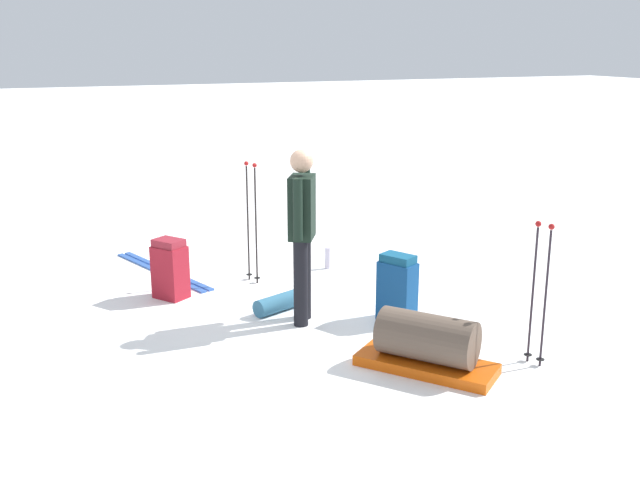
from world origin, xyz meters
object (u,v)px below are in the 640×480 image
(ski_pair_near, at_px, (162,271))
(backpack_bright, at_px, (170,269))
(ski_poles_planted_far, at_px, (540,287))
(thermos_bottle, at_px, (328,258))
(ski_poles_planted_near, at_px, (252,217))
(skier_standing, at_px, (302,227))
(backpack_large_dark, at_px, (397,288))
(sleeping_mat_rolled, at_px, (279,303))
(gear_sled, at_px, (427,345))

(ski_pair_near, xyz_separation_m, backpack_bright, (0.95, -0.08, 0.31))
(ski_poles_planted_far, height_order, thermos_bottle, ski_poles_planted_far)
(ski_poles_planted_near, bearing_deg, skier_standing, 2.86)
(skier_standing, height_order, backpack_large_dark, skier_standing)
(backpack_large_dark, bearing_deg, ski_pair_near, -143.45)
(ski_poles_planted_far, bearing_deg, ski_poles_planted_near, -153.31)
(ski_poles_planted_far, bearing_deg, skier_standing, -138.80)
(thermos_bottle, bearing_deg, backpack_large_dark, -1.48)
(backpack_bright, height_order, ski_poles_planted_near, ski_poles_planted_near)
(sleeping_mat_rolled, bearing_deg, skier_standing, 19.30)
(ski_poles_planted_far, bearing_deg, sleeping_mat_rolled, -141.88)
(gear_sled, xyz_separation_m, sleeping_mat_rolled, (-1.77, -0.68, -0.13))
(skier_standing, bearing_deg, thermos_bottle, 148.60)
(skier_standing, relative_size, gear_sled, 1.43)
(ski_pair_near, height_order, ski_poles_planted_far, ski_poles_planted_far)
(ski_poles_planted_far, xyz_separation_m, gear_sled, (-0.25, -0.91, -0.47))
(ski_pair_near, relative_size, thermos_bottle, 7.36)
(ski_poles_planted_near, height_order, gear_sled, ski_poles_planted_near)
(ski_pair_near, relative_size, gear_sled, 1.61)
(ski_poles_planted_near, relative_size, sleeping_mat_rolled, 2.51)
(gear_sled, height_order, sleeping_mat_rolled, gear_sled)
(ski_poles_planted_near, bearing_deg, backpack_bright, -79.00)
(ski_poles_planted_far, relative_size, thermos_bottle, 4.79)
(backpack_bright, bearing_deg, skier_standing, 41.46)
(backpack_large_dark, height_order, ski_poles_planted_far, ski_poles_planted_far)
(ski_poles_planted_near, relative_size, ski_poles_planted_far, 1.11)
(gear_sled, bearing_deg, sleeping_mat_rolled, -159.09)
(ski_poles_planted_far, distance_m, gear_sled, 1.06)
(backpack_large_dark, distance_m, thermos_bottle, 1.84)
(ski_poles_planted_near, bearing_deg, ski_pair_near, -130.19)
(ski_poles_planted_far, bearing_deg, ski_pair_near, -147.46)
(backpack_large_dark, bearing_deg, thermos_bottle, 178.52)
(backpack_large_dark, xyz_separation_m, backpack_bright, (-1.52, -1.91, -0.01))
(skier_standing, bearing_deg, gear_sled, 21.30)
(skier_standing, height_order, sleeping_mat_rolled, skier_standing)
(skier_standing, relative_size, backpack_large_dark, 2.52)
(skier_standing, relative_size, backpack_bright, 2.62)
(ski_poles_planted_near, bearing_deg, thermos_bottle, 96.73)
(skier_standing, xyz_separation_m, ski_poles_planted_near, (-1.38, -0.07, -0.19))
(ski_poles_planted_near, bearing_deg, ski_poles_planted_far, 26.69)
(ski_pair_near, bearing_deg, backpack_bright, -5.12)
(skier_standing, distance_m, backpack_bright, 1.71)
(sleeping_mat_rolled, bearing_deg, ski_pair_near, -154.75)
(skier_standing, bearing_deg, sleeping_mat_rolled, -160.70)
(ski_pair_near, bearing_deg, skier_standing, 24.31)
(backpack_bright, relative_size, sleeping_mat_rolled, 1.18)
(thermos_bottle, bearing_deg, backpack_bright, -81.12)
(ski_poles_planted_far, relative_size, gear_sled, 1.05)
(backpack_large_dark, distance_m, gear_sled, 1.14)
(backpack_large_dark, distance_m, backpack_bright, 2.44)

